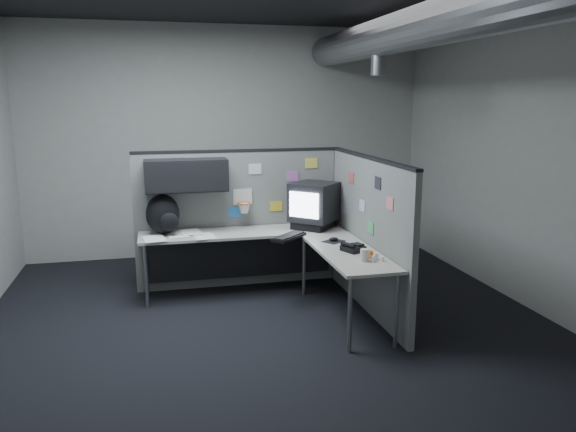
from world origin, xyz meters
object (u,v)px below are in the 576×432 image
object	(u,v)px
desk	(269,246)
keyboard	(289,237)
monitor	(314,205)
backpack	(163,215)
phone	(353,248)

from	to	relation	value
desk	keyboard	xyz separation A→B (m)	(0.19, -0.16, 0.14)
monitor	keyboard	size ratio (longest dim) A/B	1.46
desk	backpack	size ratio (longest dim) A/B	5.15
keyboard	backpack	bearing A→B (deg)	159.24
keyboard	backpack	xyz separation A→B (m)	(-1.30, 0.51, 0.20)
monitor	keyboard	xyz separation A→B (m)	(-0.40, -0.43, -0.25)
desk	monitor	world-z (taller)	monitor
monitor	keyboard	bearing A→B (deg)	-134.70
phone	monitor	bearing A→B (deg)	81.12
desk	phone	bearing A→B (deg)	-50.00
monitor	phone	bearing A→B (deg)	-86.89
monitor	backpack	xyz separation A→B (m)	(-1.70, 0.08, -0.05)
backpack	desk	bearing A→B (deg)	-23.26
monitor	phone	distance (m)	1.11
backpack	phone	bearing A→B (deg)	-38.65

